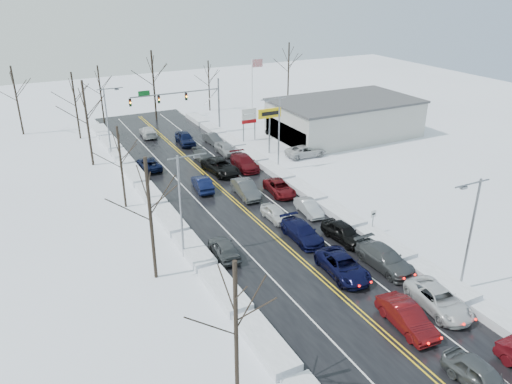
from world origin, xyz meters
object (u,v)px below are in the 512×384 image
tires_plus_sign (270,116)px  dealership_building (344,118)px  traffic_signal_mast (186,99)px  oncoming_car_0 (203,190)px  flagpole (253,86)px

tires_plus_sign → dealership_building: (13.48, 2.01, -2.34)m
traffic_signal_mast → oncoming_car_0: bearing=-105.4°
dealership_building → oncoming_car_0: 27.73m
oncoming_car_0 → dealership_building: bearing=-152.6°
dealership_building → oncoming_car_0: dealership_building is taller
flagpole → dealership_building: flagpole is taller
flagpole → dealership_building: (8.80, -12.00, -3.27)m
dealership_building → traffic_signal_mast: bearing=154.1°
oncoming_car_0 → flagpole: bearing=-121.2°
tires_plus_sign → traffic_signal_mast: bearing=120.5°
traffic_signal_mast → oncoming_car_0: (-5.37, -19.54, -5.48)m
flagpole → dealership_building: size_ratio=0.49×
traffic_signal_mast → flagpole: size_ratio=1.33×
traffic_signal_mast → dealership_building: (20.53, -9.99, -2.82)m
traffic_signal_mast → flagpole: 11.90m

